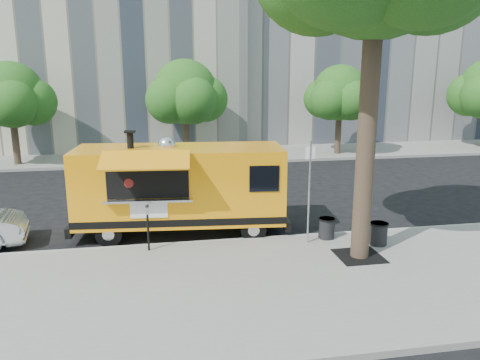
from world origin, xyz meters
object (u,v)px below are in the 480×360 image
Objects in this scene: far_tree_c at (340,93)px; parking_meter at (148,222)px; far_tree_b at (185,92)px; sign_post at (309,186)px; far_tree_a at (10,95)px; food_truck at (179,187)px; trash_bin_left at (378,233)px; trash_bin_right at (327,227)px.

parking_meter is (-11.00, -13.75, -2.74)m from far_tree_c.
sign_post is (2.55, -14.25, -1.98)m from far_tree_b.
food_truck is (7.97, -12.05, -2.24)m from far_tree_a.
sign_post is 0.44× the size of food_truck.
trash_bin_left is (13.50, -14.37, -3.28)m from far_tree_a.
sign_post is at bearing -114.81° from far_tree_c.
far_tree_a is at bearing 133.22° from trash_bin_left.
trash_bin_right is (-1.28, 0.77, -0.02)m from trash_bin_left.
far_tree_b is at bearing 100.15° from sign_post.
sign_post is 4.02m from food_truck.
far_tree_a is 19.99m from trash_bin_left.
parking_meter is at bearing -62.85° from far_tree_a.
food_truck is at bearing 159.99° from trash_bin_right.
parking_meter is 6.56m from trash_bin_left.
far_tree_b reaches higher than trash_bin_right.
food_truck is at bearing -129.55° from far_tree_c.
far_tree_b is 14.48m from parking_meter.
trash_bin_right is at bearing -48.05° from far_tree_a.
sign_post reaches higher than trash_bin_left.
trash_bin_right is (3.22, -14.00, -3.35)m from far_tree_b.
far_tree_b is at bearing 2.54° from far_tree_a.
far_tree_c is 17.82m from parking_meter.
food_truck is 11.02× the size of trash_bin_right.
far_tree_a is at bearing 131.95° from trash_bin_right.
far_tree_b is (9.00, 0.40, 0.06)m from far_tree_a.
food_truck is at bearing -94.75° from far_tree_b.
far_tree_c reaches higher than trash_bin_right.
far_tree_a is 9.01m from far_tree_b.
far_tree_a is 14.62m from food_truck.
far_tree_b is 12.70m from food_truck.
far_tree_a is 18.00m from far_tree_c.
sign_post is 2.43m from trash_bin_left.
far_tree_c is (18.00, 0.10, -0.06)m from far_tree_a.
sign_post is at bearing -79.85° from far_tree_b.
far_tree_b is at bearing 90.35° from food_truck.
parking_meter reaches higher than trash_bin_right.
far_tree_c is 1.74× the size of sign_post.
far_tree_c reaches higher than trash_bin_left.
far_tree_a is at bearing -177.46° from far_tree_b.
far_tree_b is 4.12× the size of parking_meter.
parking_meter is 5.25m from trash_bin_right.
far_tree_a is 0.79× the size of food_truck.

